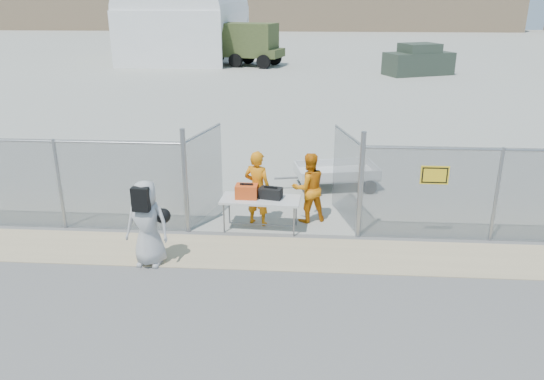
# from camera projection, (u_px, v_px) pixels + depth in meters

# --- Properties ---
(ground) EXTENTS (160.00, 160.00, 0.00)m
(ground) POSITION_uv_depth(u_px,v_px,m) (265.00, 276.00, 10.60)
(ground) COLOR #525252
(tarmac_inside) EXTENTS (160.00, 80.00, 0.01)m
(tarmac_inside) POSITION_uv_depth(u_px,v_px,m) (302.00, 55.00, 49.90)
(tarmac_inside) COLOR #9B9C91
(tarmac_inside) RESTS_ON ground
(dirt_strip) EXTENTS (44.00, 1.60, 0.01)m
(dirt_strip) POSITION_uv_depth(u_px,v_px,m) (269.00, 253.00, 11.53)
(dirt_strip) COLOR tan
(dirt_strip) RESTS_ON ground
(distant_hills) EXTENTS (140.00, 6.00, 9.00)m
(distant_hills) POSITION_uv_depth(u_px,v_px,m) (339.00, 0.00, 81.70)
(distant_hills) COLOR #7F684F
(distant_hills) RESTS_ON ground
(chain_link_fence) EXTENTS (40.00, 0.20, 2.20)m
(chain_link_fence) POSITION_uv_depth(u_px,v_px,m) (272.00, 190.00, 12.09)
(chain_link_fence) COLOR gray
(chain_link_fence) RESTS_ON ground
(quonset_hangar) EXTENTS (9.00, 18.00, 8.00)m
(quonset_hangar) POSITION_uv_depth(u_px,v_px,m) (190.00, 10.00, 47.31)
(quonset_hangar) COLOR white
(quonset_hangar) RESTS_ON ground
(folding_table) EXTENTS (1.89, 0.87, 0.79)m
(folding_table) POSITION_uv_depth(u_px,v_px,m) (261.00, 214.00, 12.58)
(folding_table) COLOR silver
(folding_table) RESTS_ON ground
(orange_bag) EXTENTS (0.52, 0.36, 0.32)m
(orange_bag) POSITION_uv_depth(u_px,v_px,m) (247.00, 191.00, 12.43)
(orange_bag) COLOR #ED5019
(orange_bag) RESTS_ON folding_table
(black_duffel) EXTENTS (0.58, 0.41, 0.25)m
(black_duffel) POSITION_uv_depth(u_px,v_px,m) (271.00, 193.00, 12.43)
(black_duffel) COLOR black
(black_duffel) RESTS_ON folding_table
(security_worker_left) EXTENTS (0.79, 0.66, 1.86)m
(security_worker_left) POSITION_uv_depth(u_px,v_px,m) (257.00, 188.00, 12.69)
(security_worker_left) COLOR orange
(security_worker_left) RESTS_ON ground
(security_worker_right) EXTENTS (1.03, 0.92, 1.75)m
(security_worker_right) POSITION_uv_depth(u_px,v_px,m) (309.00, 188.00, 12.90)
(security_worker_right) COLOR orange
(security_worker_right) RESTS_ON ground
(visitor) EXTENTS (0.93, 0.65, 1.82)m
(visitor) POSITION_uv_depth(u_px,v_px,m) (147.00, 223.00, 10.79)
(visitor) COLOR #A7A7A7
(visitor) RESTS_ON ground
(utility_trailer) EXTENTS (3.23, 2.11, 0.72)m
(utility_trailer) POSITION_uv_depth(u_px,v_px,m) (336.00, 176.00, 15.34)
(utility_trailer) COLOR silver
(utility_trailer) RESTS_ON ground
(military_truck) EXTENTS (7.22, 4.24, 3.24)m
(military_truck) POSITION_uv_depth(u_px,v_px,m) (239.00, 44.00, 41.63)
(military_truck) COLOR #434F26
(military_truck) RESTS_ON ground
(parked_vehicle_near) EXTENTS (5.08, 3.74, 2.10)m
(parked_vehicle_near) POSITION_uv_depth(u_px,v_px,m) (419.00, 60.00, 36.84)
(parked_vehicle_near) COLOR #323E32
(parked_vehicle_near) RESTS_ON ground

